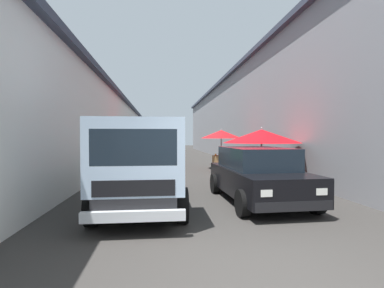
{
  "coord_description": "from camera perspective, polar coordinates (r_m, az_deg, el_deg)",
  "views": [
    {
      "loc": [
        -3.02,
        1.28,
        1.72
      ],
      "look_at": [
        12.59,
        -0.51,
        1.36
      ],
      "focal_mm": 26.25,
      "sensor_mm": 36.0,
      "label": 1
    }
  ],
  "objects": [
    {
      "name": "plastic_stool",
      "position": [
        9.62,
        5.9,
        -7.03
      ],
      "size": [
        0.3,
        0.3,
        0.43
      ],
      "color": "red",
      "rests_on": "ground"
    },
    {
      "name": "fruit_stall_far_right",
      "position": [
        15.28,
        5.9,
        1.18
      ],
      "size": [
        2.26,
        2.26,
        2.2
      ],
      "color": "#9E9EA3",
      "rests_on": "ground"
    },
    {
      "name": "ground",
      "position": [
        16.66,
        -2.12,
        -4.61
      ],
      "size": [
        90.0,
        90.0,
        0.0
      ],
      "primitive_type": "plane",
      "color": "#33302D"
    },
    {
      "name": "fruit_stall_far_left",
      "position": [
        10.55,
        14.01,
        0.77
      ],
      "size": [
        2.83,
        2.83,
        2.1
      ],
      "color": "#9E9EA3",
      "rests_on": "ground"
    },
    {
      "name": "fruit_stall_near_right",
      "position": [
        16.52,
        -7.72,
        1.91
      ],
      "size": [
        2.47,
        2.47,
        2.39
      ],
      "color": "#9E9EA3",
      "rests_on": "ground"
    },
    {
      "name": "delivery_truck",
      "position": [
        6.32,
        -10.43,
        -4.9
      ],
      "size": [
        4.93,
        2.0,
        2.08
      ],
      "color": "black",
      "rests_on": "ground"
    },
    {
      "name": "vendor_in_shade",
      "position": [
        9.53,
        -6.5,
        -3.51
      ],
      "size": [
        0.62,
        0.32,
        1.6
      ],
      "color": "navy",
      "rests_on": "ground"
    },
    {
      "name": "hatchback_car",
      "position": [
        7.77,
        13.11,
        -6.0
      ],
      "size": [
        3.96,
        2.02,
        1.45
      ],
      "color": "black",
      "rests_on": "ground"
    },
    {
      "name": "building_right_concrete",
      "position": [
        20.72,
        18.23,
        5.52
      ],
      "size": [
        49.8,
        7.5,
        6.5
      ],
      "color": "gray",
      "rests_on": "ground"
    },
    {
      "name": "building_left_whitewash",
      "position": [
        19.74,
        -24.55,
        2.86
      ],
      "size": [
        49.8,
        7.5,
        4.56
      ],
      "color": "silver",
      "rests_on": "ground"
    },
    {
      "name": "vendor_by_crates",
      "position": [
        11.33,
        -5.66,
        -2.64
      ],
      "size": [
        0.36,
        0.61,
        1.63
      ],
      "color": "#665B4C",
      "rests_on": "ground"
    }
  ]
}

